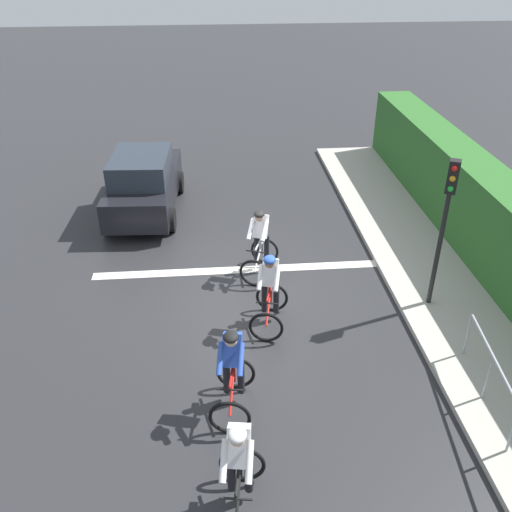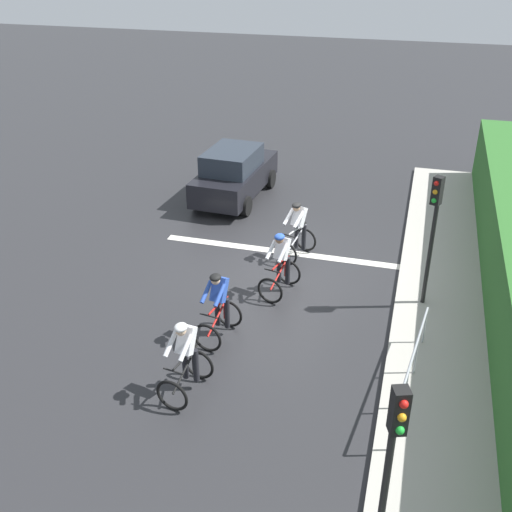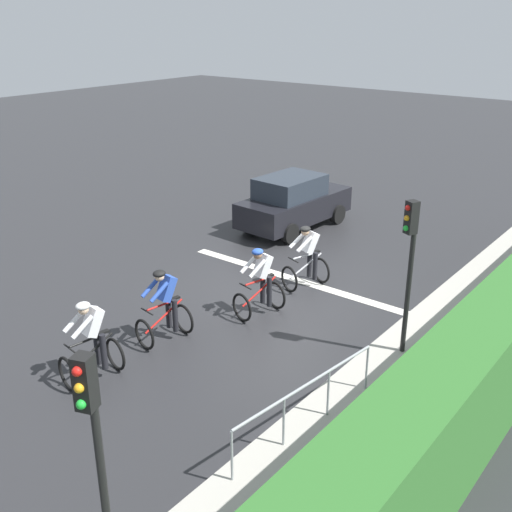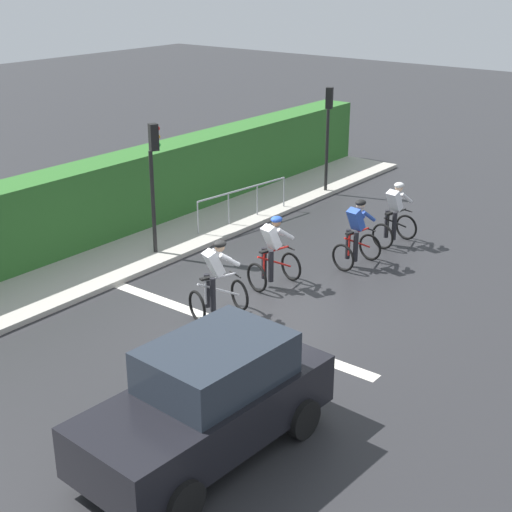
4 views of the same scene
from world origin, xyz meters
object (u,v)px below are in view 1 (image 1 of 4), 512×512
object	(u,v)px
cyclist_lead	(239,471)
cyclist_fourth	(260,244)
cyclist_mid	(270,292)
traffic_light_near_crossing	(445,214)
pedestrian_railing_kerbside	(503,392)
car_black	(144,183)
cyclist_second	(233,372)

from	to	relation	value
cyclist_lead	cyclist_fourth	bearing A→B (deg)	-97.97
cyclist_mid	traffic_light_near_crossing	bearing A→B (deg)	-175.67
pedestrian_railing_kerbside	car_black	bearing A→B (deg)	-53.88
cyclist_fourth	traffic_light_near_crossing	xyz separation A→B (m)	(-3.43, 1.69, 1.43)
cyclist_mid	cyclist_lead	bearing A→B (deg)	78.25
cyclist_mid	car_black	world-z (taller)	car_black
cyclist_fourth	traffic_light_near_crossing	bearing A→B (deg)	153.75
cyclist_second	traffic_light_near_crossing	size ratio (longest dim) A/B	0.50
cyclist_fourth	cyclist_mid	bearing A→B (deg)	90.21
cyclist_second	traffic_light_near_crossing	xyz separation A→B (m)	(-4.26, -2.48, 1.43)
car_black	cyclist_mid	bearing A→B (deg)	117.95
cyclist_lead	traffic_light_near_crossing	world-z (taller)	traffic_light_near_crossing
car_black	traffic_light_near_crossing	distance (m)	8.35
cyclist_lead	traffic_light_near_crossing	xyz separation A→B (m)	(-4.28, -4.38, 1.43)
cyclist_fourth	traffic_light_near_crossing	world-z (taller)	traffic_light_near_crossing
cyclist_lead	cyclist_second	distance (m)	1.90
cyclist_mid	pedestrian_railing_kerbside	xyz separation A→B (m)	(-3.31, 3.03, -0.01)
cyclist_lead	car_black	distance (m)	9.85
cyclist_lead	cyclist_mid	size ratio (longest dim) A/B	1.00
cyclist_fourth	car_black	distance (m)	4.61
cyclist_mid	cyclist_fourth	bearing A→B (deg)	-89.79
cyclist_lead	cyclist_fourth	distance (m)	6.13
cyclist_second	pedestrian_railing_kerbside	bearing A→B (deg)	169.00
cyclist_lead	traffic_light_near_crossing	bearing A→B (deg)	-134.33
cyclist_mid	traffic_light_near_crossing	world-z (taller)	traffic_light_near_crossing
pedestrian_railing_kerbside	traffic_light_near_crossing	bearing A→B (deg)	-91.99
pedestrian_railing_kerbside	cyclist_mid	bearing A→B (deg)	-42.47
car_black	pedestrian_railing_kerbside	bearing A→B (deg)	126.12
cyclist_second	traffic_light_near_crossing	distance (m)	5.13
cyclist_second	cyclist_mid	bearing A→B (deg)	-110.83
cyclist_second	pedestrian_railing_kerbside	distance (m)	4.23
cyclist_fourth	car_black	size ratio (longest dim) A/B	0.40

